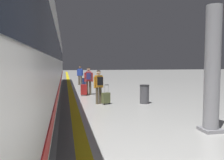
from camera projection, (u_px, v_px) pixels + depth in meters
safety_line_strip at (74, 107)px, 10.58m from camera, size 0.36×80.00×0.01m
tactile_edge_band at (67, 107)px, 10.52m from camera, size 0.57×80.00×0.01m
high_speed_train at (21, 50)px, 9.34m from camera, size 2.94×35.59×4.97m
passenger_near at (99, 84)px, 11.28m from camera, size 0.48×0.39×1.63m
suitcase_near at (106, 98)px, 11.25m from camera, size 0.44×0.36×0.95m
passenger_mid at (89, 79)px, 14.47m from camera, size 0.53×0.35×1.70m
suitcase_mid at (84, 90)px, 14.19m from camera, size 0.41×0.28×1.07m
passenger_far at (80, 74)px, 20.68m from camera, size 0.52×0.27×1.70m
suitcase_far at (84, 82)px, 20.49m from camera, size 0.43×0.32×1.00m
platform_pillar at (212, 72)px, 6.72m from camera, size 0.56×0.56×3.60m
waste_bin at (144, 94)px, 11.45m from camera, size 0.46×0.46×0.91m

